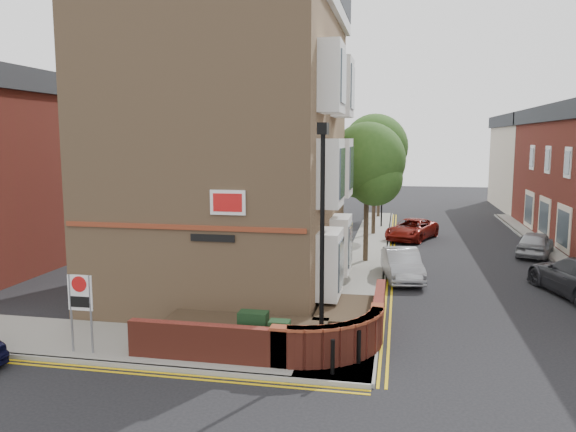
# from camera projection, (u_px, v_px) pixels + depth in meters

# --- Properties ---
(ground) EXTENTS (120.00, 120.00, 0.00)m
(ground) POSITION_uv_depth(u_px,v_px,m) (252.00, 378.00, 14.20)
(ground) COLOR black
(ground) RESTS_ON ground
(pavement_corner) EXTENTS (13.00, 3.00, 0.12)m
(pavement_corner) POSITION_uv_depth(u_px,v_px,m) (149.00, 345.00, 16.32)
(pavement_corner) COLOR gray
(pavement_corner) RESTS_ON ground
(pavement_main) EXTENTS (2.00, 32.00, 0.12)m
(pavement_main) POSITION_uv_depth(u_px,v_px,m) (368.00, 253.00, 29.35)
(pavement_main) COLOR gray
(pavement_main) RESTS_ON ground
(kerb_side) EXTENTS (13.00, 0.15, 0.12)m
(kerb_side) POSITION_uv_depth(u_px,v_px,m) (124.00, 365.00, 14.87)
(kerb_side) COLOR gray
(kerb_side) RESTS_ON ground
(kerb_main_near) EXTENTS (0.15, 32.00, 0.12)m
(kerb_main_near) POSITION_uv_depth(u_px,v_px,m) (387.00, 254.00, 29.15)
(kerb_main_near) COLOR gray
(kerb_main_near) RESTS_ON ground
(kerb_main_far) EXTENTS (0.15, 40.00, 0.12)m
(kerb_main_far) POSITION_uv_depth(u_px,v_px,m) (570.00, 275.00, 24.69)
(kerb_main_far) COLOR gray
(kerb_main_far) RESTS_ON ground
(yellow_lines_side) EXTENTS (13.00, 0.28, 0.01)m
(yellow_lines_side) POSITION_uv_depth(u_px,v_px,m) (120.00, 371.00, 14.63)
(yellow_lines_side) COLOR gold
(yellow_lines_side) RESTS_ON ground
(yellow_lines_main) EXTENTS (0.28, 32.00, 0.01)m
(yellow_lines_main) POSITION_uv_depth(u_px,v_px,m) (392.00, 255.00, 29.11)
(yellow_lines_main) COLOR gold
(yellow_lines_main) RESTS_ON ground
(corner_building) EXTENTS (8.95, 10.40, 13.60)m
(corner_building) POSITION_uv_depth(u_px,v_px,m) (233.00, 133.00, 21.67)
(corner_building) COLOR #9A7652
(corner_building) RESTS_ON ground
(garden_wall) EXTENTS (6.80, 6.00, 1.20)m
(garden_wall) POSITION_uv_depth(u_px,v_px,m) (274.00, 343.00, 16.63)
(garden_wall) COLOR maroon
(garden_wall) RESTS_ON ground
(lamppost) EXTENTS (0.25, 0.50, 6.30)m
(lamppost) POSITION_uv_depth(u_px,v_px,m) (322.00, 242.00, 14.60)
(lamppost) COLOR black
(lamppost) RESTS_ON pavement_corner
(utility_cabinet_large) EXTENTS (0.80, 0.45, 1.20)m
(utility_cabinet_large) POSITION_uv_depth(u_px,v_px,m) (253.00, 333.00, 15.42)
(utility_cabinet_large) COLOR black
(utility_cabinet_large) RESTS_ON pavement_corner
(utility_cabinet_small) EXTENTS (0.55, 0.40, 1.10)m
(utility_cabinet_small) POSITION_uv_depth(u_px,v_px,m) (279.00, 340.00, 14.98)
(utility_cabinet_small) COLOR black
(utility_cabinet_small) RESTS_ON pavement_corner
(bollard_near) EXTENTS (0.11, 0.11, 0.90)m
(bollard_near) POSITION_uv_depth(u_px,v_px,m) (333.00, 357.00, 14.12)
(bollard_near) COLOR black
(bollard_near) RESTS_ON pavement_corner
(bollard_far) EXTENTS (0.11, 0.11, 0.90)m
(bollard_far) POSITION_uv_depth(u_px,v_px,m) (359.00, 347.00, 14.78)
(bollard_far) COLOR black
(bollard_far) RESTS_ON pavement_corner
(zone_sign) EXTENTS (0.72, 0.07, 2.20)m
(zone_sign) POSITION_uv_depth(u_px,v_px,m) (80.00, 299.00, 15.42)
(zone_sign) COLOR slate
(zone_sign) RESTS_ON pavement_corner
(far_terrace_cream) EXTENTS (5.40, 12.40, 8.00)m
(far_terrace_cream) POSITION_uv_depth(u_px,v_px,m) (531.00, 162.00, 47.75)
(far_terrace_cream) COLOR beige
(far_terrace_cream) RESTS_ON ground
(tree_near) EXTENTS (3.64, 3.65, 6.70)m
(tree_near) POSITION_uv_depth(u_px,v_px,m) (367.00, 166.00, 26.81)
(tree_near) COLOR #382B1E
(tree_near) RESTS_ON pavement_main
(tree_mid) EXTENTS (4.03, 4.03, 7.42)m
(tree_mid) POSITION_uv_depth(u_px,v_px,m) (375.00, 152.00, 34.52)
(tree_mid) COLOR #382B1E
(tree_mid) RESTS_ON pavement_main
(tree_far) EXTENTS (3.81, 3.81, 7.00)m
(tree_far) POSITION_uv_depth(u_px,v_px,m) (379.00, 153.00, 42.33)
(tree_far) COLOR #382B1E
(tree_far) RESTS_ON pavement_main
(traffic_light_assembly) EXTENTS (0.20, 0.16, 4.20)m
(traffic_light_assembly) POSITION_uv_depth(u_px,v_px,m) (382.00, 187.00, 37.64)
(traffic_light_assembly) COLOR black
(traffic_light_assembly) RESTS_ON pavement_main
(silver_car_near) EXTENTS (1.98, 4.16, 1.32)m
(silver_car_near) POSITION_uv_depth(u_px,v_px,m) (402.00, 264.00, 24.07)
(silver_car_near) COLOR #9EA0A5
(silver_car_near) RESTS_ON ground
(red_car_main) EXTENTS (3.59, 4.92, 1.24)m
(red_car_main) POSITION_uv_depth(u_px,v_px,m) (412.00, 229.00, 33.64)
(red_car_main) COLOR maroon
(red_car_main) RESTS_ON ground
(silver_car_far) EXTENTS (2.72, 4.12, 1.30)m
(silver_car_far) POSITION_uv_depth(u_px,v_px,m) (535.00, 243.00, 28.91)
(silver_car_far) COLOR gray
(silver_car_far) RESTS_ON ground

